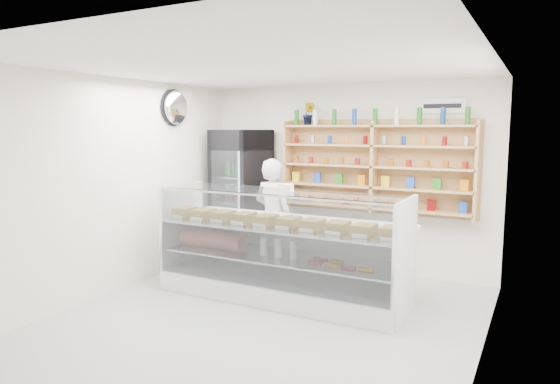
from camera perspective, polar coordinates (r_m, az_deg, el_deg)
The scene contains 8 objects.
room at distance 5.42m, azimuth -1.90°, elevation -0.65°, with size 5.00×5.00×5.00m.
display_counter at distance 6.39m, azimuth 0.11°, elevation -8.81°, with size 3.18×0.95×1.38m.
shop_worker at distance 7.30m, azimuth -0.78°, elevation -2.89°, with size 0.63×0.41×1.72m, color silver.
drinks_cooler at distance 8.06m, azimuth -4.44°, elevation -0.43°, with size 0.88×0.86×2.12m.
wall_shelving at distance 7.35m, azimuth 10.69°, elevation 2.85°, with size 2.84×0.28×1.33m.
potted_plant at distance 7.70m, azimuth 3.31°, elevation 8.92°, with size 0.19×0.15×0.34m, color #1E6626.
security_mirror at distance 7.61m, azimuth -11.78°, elevation 9.43°, with size 0.15×0.50×0.50m, color silver.
wall_sign at distance 7.24m, azimuth 18.06°, elevation 9.33°, with size 0.62×0.03×0.20m, color white.
Camera 1 is at (2.68, -4.65, 2.15)m, focal length 32.00 mm.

